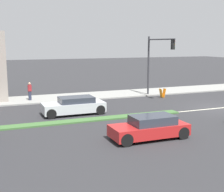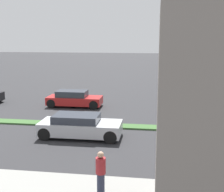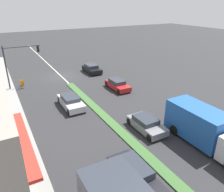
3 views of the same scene
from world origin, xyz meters
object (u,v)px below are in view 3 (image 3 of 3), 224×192
(sedan_silver, at_px, (71,102))
(sedan_dark, at_px, (135,174))
(traffic_signal_main, at_px, (17,59))
(warning_aframe_sign, at_px, (22,83))
(pedestrian, at_px, (10,123))
(suv_grey, at_px, (146,124))
(suv_black, at_px, (92,69))
(hatchback_red, at_px, (117,85))
(delivery_truck, at_px, (206,128))

(sedan_silver, xyz_separation_m, sedan_dark, (0.00, 12.42, -0.01))
(traffic_signal_main, xyz_separation_m, warning_aframe_sign, (-0.19, -0.68, -3.47))
(traffic_signal_main, relative_size, sedan_silver, 1.26)
(pedestrian, distance_m, suv_grey, 12.01)
(traffic_signal_main, distance_m, sedan_silver, 10.28)
(sedan_silver, height_order, sedan_dark, sedan_silver)
(suv_grey, bearing_deg, pedestrian, -26.93)
(sedan_silver, distance_m, suv_black, 12.86)
(suv_black, height_order, suv_grey, suv_black)
(traffic_signal_main, height_order, sedan_silver, traffic_signal_main)
(suv_black, relative_size, sedan_dark, 0.94)
(pedestrian, bearing_deg, sedan_silver, -159.78)
(hatchback_red, height_order, sedan_dark, sedan_dark)
(traffic_signal_main, xyz_separation_m, delivery_truck, (-11.12, 20.61, -2.43))
(delivery_truck, height_order, sedan_silver, delivery_truck)
(traffic_signal_main, bearing_deg, delivery_truck, 118.36)
(traffic_signal_main, relative_size, suv_grey, 1.42)
(suv_black, relative_size, hatchback_red, 1.00)
(traffic_signal_main, height_order, pedestrian, traffic_signal_main)
(suv_black, bearing_deg, warning_aframe_sign, 5.54)
(traffic_signal_main, xyz_separation_m, hatchback_red, (-11.12, 6.65, -3.29))
(pedestrian, distance_m, delivery_truck, 16.44)
(sedan_dark, bearing_deg, traffic_signal_main, -79.57)
(traffic_signal_main, height_order, suv_grey, traffic_signal_main)
(pedestrian, xyz_separation_m, suv_black, (-13.50, -12.97, -0.30))
(warning_aframe_sign, relative_size, suv_grey, 0.21)
(traffic_signal_main, bearing_deg, sedan_dark, 100.43)
(delivery_truck, relative_size, sedan_silver, 1.69)
(traffic_signal_main, bearing_deg, hatchback_red, 149.14)
(traffic_signal_main, xyz_separation_m, pedestrian, (2.37, 11.23, -2.95))
(sedan_silver, bearing_deg, pedestrian, 20.22)
(sedan_silver, relative_size, sedan_dark, 0.98)
(hatchback_red, bearing_deg, sedan_silver, 17.48)
(delivery_truck, bearing_deg, sedan_silver, -58.39)
(pedestrian, bearing_deg, delivery_truck, 145.21)
(traffic_signal_main, distance_m, suv_black, 11.72)
(suv_black, bearing_deg, delivery_truck, 90.00)
(sedan_dark, xyz_separation_m, suv_grey, (-4.40, -4.66, -0.02))
(sedan_silver, xyz_separation_m, suv_grey, (-4.40, 7.76, -0.04))
(delivery_truck, xyz_separation_m, hatchback_red, (0.00, -13.97, -0.85))
(traffic_signal_main, height_order, sedan_dark, traffic_signal_main)
(warning_aframe_sign, xyz_separation_m, hatchback_red, (-10.93, 7.32, 0.19))
(warning_aframe_sign, relative_size, sedan_dark, 0.19)
(sedan_dark, bearing_deg, hatchback_red, -116.12)
(suv_grey, bearing_deg, sedan_silver, -60.43)
(suv_black, xyz_separation_m, sedan_dark, (7.20, 23.07, -0.04))
(traffic_signal_main, relative_size, suv_black, 1.32)
(warning_aframe_sign, relative_size, suv_black, 0.20)
(suv_black, distance_m, suv_grey, 18.62)
(sedan_dark, distance_m, suv_grey, 6.41)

